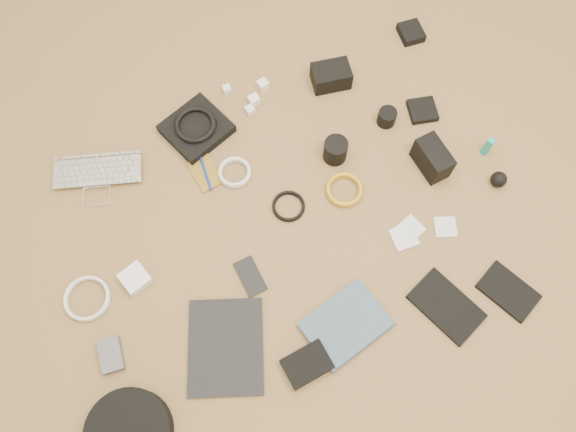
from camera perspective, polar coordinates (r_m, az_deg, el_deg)
name	(u,v)px	position (r m, az deg, el deg)	size (l,w,h in m)	color
laptop	(98,182)	(1.89, -18.76, 3.26)	(0.28, 0.20, 0.02)	silver
headphone_pouch	(196,129)	(1.90, -9.29, 8.76)	(0.19, 0.18, 0.03)	black
headphones	(195,125)	(1.88, -9.40, 9.15)	(0.14, 0.14, 0.02)	black
charger_a	(227,89)	(1.97, -6.24, 12.68)	(0.03, 0.03, 0.02)	white
charger_b	(254,100)	(1.94, -3.49, 11.67)	(0.03, 0.03, 0.03)	white
charger_c	(263,85)	(1.97, -2.56, 13.18)	(0.03, 0.03, 0.03)	white
charger_d	(250,110)	(1.92, -3.88, 10.68)	(0.03, 0.03, 0.03)	white
dslr_camera	(331,76)	(1.97, 4.39, 13.99)	(0.13, 0.09, 0.07)	black
lens_pouch	(411,33)	(2.15, 12.38, 17.74)	(0.08, 0.09, 0.03)	black
notebook_olive	(205,172)	(1.83, -8.39, 4.40)	(0.08, 0.12, 0.01)	olive
pen_blue	(205,171)	(1.83, -8.43, 4.51)	(0.01, 0.01, 0.14)	#1526AE
cable_white_a	(235,173)	(1.82, -5.42, 4.35)	(0.11, 0.11, 0.01)	silver
lens_a	(335,150)	(1.81, 4.84, 6.67)	(0.08, 0.08, 0.08)	black
lens_b	(387,117)	(1.91, 10.01, 9.86)	(0.06, 0.06, 0.06)	black
card_reader	(422,110)	(1.97, 13.50, 10.40)	(0.09, 0.09, 0.02)	black
power_brick	(135,278)	(1.74, -15.26, -6.13)	(0.08, 0.08, 0.03)	white
cable_white_b	(88,299)	(1.77, -19.68, -7.92)	(0.14, 0.14, 0.01)	silver
cable_black	(289,207)	(1.76, 0.06, 0.95)	(0.10, 0.10, 0.01)	black
cable_yellow	(344,191)	(1.79, 5.71, 2.58)	(0.12, 0.12, 0.01)	gold
flash	(432,158)	(1.84, 14.45, 5.68)	(0.07, 0.13, 0.10)	black
lens_cleaner	(488,146)	(1.93, 19.61, 6.67)	(0.02, 0.02, 0.08)	teal
battery_charger	(111,355)	(1.71, -17.53, -13.36)	(0.06, 0.09, 0.03)	#525256
tablet	(226,347)	(1.65, -6.34, -13.05)	(0.21, 0.27, 0.01)	black
phone	(250,276)	(1.69, -3.86, -6.14)	(0.06, 0.12, 0.01)	black
filter_case_left	(404,237)	(1.76, 11.69, -2.14)	(0.07, 0.07, 0.01)	silver
filter_case_mid	(411,229)	(1.78, 12.35, -1.27)	(0.07, 0.07, 0.01)	silver
filter_case_right	(445,227)	(1.80, 15.69, -1.09)	(0.07, 0.07, 0.01)	silver
air_blower	(499,179)	(1.90, 20.62, 3.50)	(0.05, 0.05, 0.05)	black
headphone_case	(129,432)	(1.66, -15.84, -20.39)	(0.23, 0.23, 0.06)	black
drive_case	(307,364)	(1.63, 1.94, -14.83)	(0.13, 0.09, 0.03)	black
paperback	(365,349)	(1.65, 7.81, -13.20)	(0.17, 0.23, 0.02)	#3D5368
notebook_black_a	(446,306)	(1.73, 15.78, -8.81)	(0.13, 0.21, 0.01)	black
notebook_black_b	(508,291)	(1.80, 21.47, -7.14)	(0.11, 0.16, 0.01)	black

